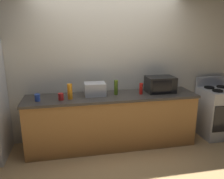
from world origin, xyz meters
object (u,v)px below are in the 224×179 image
mug_red (61,97)px  mug_blue (37,98)px  stove_range (217,112)px  bottle_dish_soap (70,92)px  bottle_hot_sauce (141,89)px  microwave (160,84)px  toaster_oven (95,89)px  bottle_olive_oil (116,87)px

mug_red → mug_blue: size_ratio=0.98×
stove_range → bottle_dish_soap: bearing=-178.6°
bottle_hot_sauce → mug_red: 1.32m
mug_red → stove_range: bearing=1.8°
bottle_dish_soap → mug_red: (-0.14, -0.02, -0.07)m
mug_red → mug_blue: 0.35m
microwave → toaster_oven: microwave is taller
bottle_dish_soap → toaster_oven: bearing=17.5°
toaster_oven → bottle_olive_oil: bearing=-3.0°
stove_range → bottle_olive_oil: size_ratio=4.44×
bottle_olive_oil → mug_red: (-0.90, -0.13, -0.07)m
bottle_olive_oil → mug_blue: 1.25m
stove_range → toaster_oven: toaster_oven is taller
bottle_dish_soap → mug_blue: 0.49m
bottle_hot_sauce → mug_blue: (-1.66, -0.06, -0.04)m
bottle_dish_soap → microwave: bearing=4.3°
bottle_dish_soap → bottle_hot_sauce: bearing=2.6°
toaster_oven → mug_red: (-0.55, -0.15, -0.05)m
bottle_olive_oil → bottle_dish_soap: 0.76m
stove_range → bottle_dish_soap: size_ratio=4.46×
bottle_hot_sauce → mug_blue: bearing=-177.9°
bottle_olive_oil → bottle_hot_sauce: bottle_olive_oil is taller
bottle_dish_soap → bottle_hot_sauce: size_ratio=1.28×
stove_range → bottle_olive_oil: bearing=178.8°
microwave → bottle_dish_soap: size_ratio=1.98×
stove_range → mug_red: bearing=-178.2°
bottle_hot_sauce → mug_red: bottle_hot_sauce is taller
bottle_olive_oil → bottle_hot_sauce: (0.42, -0.06, -0.03)m
stove_range → mug_blue: stove_range is taller
bottle_dish_soap → mug_blue: (-0.49, -0.01, -0.07)m
stove_range → bottle_olive_oil: bottle_olive_oil is taller
toaster_oven → mug_red: bearing=-164.6°
bottle_dish_soap → mug_blue: bearing=-179.1°
bottle_hot_sauce → mug_blue: 1.66m
microwave → bottle_hot_sauce: size_ratio=2.55×
bottle_olive_oil → mug_blue: bottle_olive_oil is taller
toaster_oven → bottle_olive_oil: (0.35, -0.02, 0.02)m
bottle_olive_oil → mug_blue: (-1.24, -0.12, -0.07)m
bottle_olive_oil → bottle_dish_soap: bearing=-171.7°
bottle_hot_sauce → bottle_dish_soap: bearing=-177.4°
microwave → mug_blue: microwave is taller
bottle_olive_oil → stove_range: bearing=-1.2°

